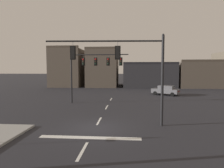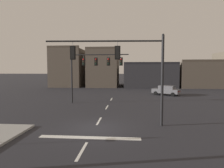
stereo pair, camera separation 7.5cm
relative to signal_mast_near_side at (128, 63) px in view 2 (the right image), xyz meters
name	(u,v)px [view 2 (the right image)]	position (x,y,z in m)	size (l,w,h in m)	color
ground_plane	(95,128)	(-2.34, -0.92, -4.75)	(400.00, 400.00, 0.00)	#232328
stop_bar_paint	(90,138)	(-2.34, -2.92, -4.74)	(6.40, 0.50, 0.01)	silver
lane_centreline	(99,121)	(-2.34, 1.08, -4.74)	(0.16, 26.40, 0.01)	silver
signal_mast_near_side	(128,63)	(0.00, 0.00, 0.00)	(8.80, 0.65, 6.89)	black
signal_mast_far_side	(91,66)	(-4.62, 9.66, -0.01)	(7.36, 0.48, 6.77)	black
car_lot_nearside	(166,90)	(6.42, 18.39, -3.89)	(4.70, 3.81, 1.61)	slate
building_row	(160,71)	(8.21, 35.93, -0.80)	(54.11, 12.39, 9.94)	brown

